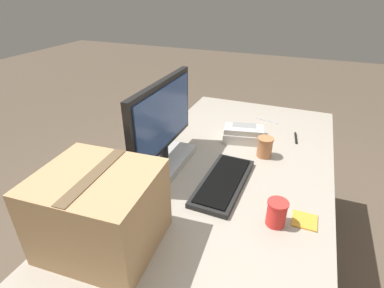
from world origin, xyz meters
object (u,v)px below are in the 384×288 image
paper_cup_left (277,213)px  pen_marker (296,138)px  monitor (163,130)px  keyboard (223,182)px  paper_cup_right (265,147)px  sticky_note_pad (305,221)px  desk_phone (244,134)px  cardboard_box (100,211)px  spoon (270,122)px

paper_cup_left → pen_marker: (0.71, -0.01, -0.04)m
paper_cup_left → pen_marker: 0.71m
monitor → keyboard: size_ratio=1.30×
paper_cup_left → monitor: bearing=68.3°
paper_cup_right → sticky_note_pad: (-0.41, -0.22, -0.05)m
monitor → desk_phone: monitor is taller
monitor → sticky_note_pad: monitor is taller
paper_cup_right → cardboard_box: (-0.75, 0.39, 0.08)m
paper_cup_right → spoon: 0.43m
spoon → cardboard_box: cardboard_box is taller
monitor → cardboard_box: 0.51m
paper_cup_left → pen_marker: bearing=-0.9°
desk_phone → pen_marker: size_ratio=1.98×
desk_phone → spoon: desk_phone is taller
keyboard → cardboard_box: size_ratio=1.12×
monitor → keyboard: 0.35m
paper_cup_left → cardboard_box: bearing=120.0°
spoon → pen_marker: bearing=-33.2°
cardboard_box → desk_phone: bearing=-15.8°
cardboard_box → spoon: bearing=-16.8°
keyboard → monitor: bearing=80.9°
spoon → pen_marker: pen_marker is taller
desk_phone → spoon: (0.29, -0.10, -0.03)m
paper_cup_right → desk_phone: bearing=44.3°
monitor → spoon: bearing=-30.5°
cardboard_box → sticky_note_pad: 0.71m
keyboard → desk_phone: (0.44, 0.02, 0.02)m
monitor → paper_cup_left: (-0.22, -0.55, -0.12)m
sticky_note_pad → spoon: bearing=16.8°
keyboard → desk_phone: 0.44m
paper_cup_left → cardboard_box: size_ratio=0.27×
pen_marker → paper_cup_right: bearing=144.7°
paper_cup_left → paper_cup_right: bearing=14.6°
paper_cup_left → sticky_note_pad: (0.05, -0.10, -0.05)m
desk_phone → paper_cup_left: size_ratio=2.52×
paper_cup_left → sticky_note_pad: paper_cup_left is taller
spoon → desk_phone: bearing=-96.5°
monitor → cardboard_box: size_ratio=1.45×
spoon → sticky_note_pad: 0.87m
keyboard → paper_cup_right: 0.33m
monitor → paper_cup_left: 0.60m
cardboard_box → paper_cup_right: bearing=-27.3°
paper_cup_right → spoon: size_ratio=0.69×
keyboard → desk_phone: desk_phone is taller
paper_cup_right → spoon: (0.43, 0.03, -0.05)m
monitor → sticky_note_pad: (-0.16, -0.65, -0.17)m
monitor → desk_phone: size_ratio=2.17×
desk_phone → paper_cup_right: size_ratio=2.47×
paper_cup_left → pen_marker: paper_cup_left is taller
spoon → sticky_note_pad: bearing=-59.7°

